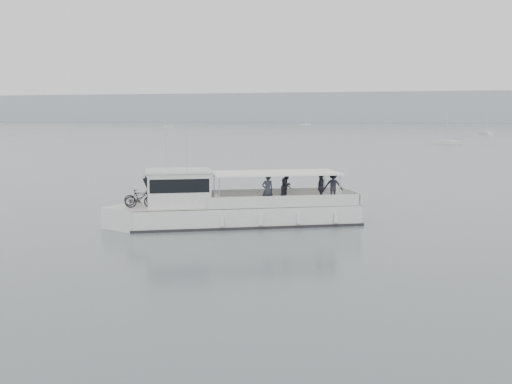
# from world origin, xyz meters

# --- Properties ---
(ground) EXTENTS (1400.00, 1400.00, 0.00)m
(ground) POSITION_xyz_m (0.00, 0.00, 0.00)
(ground) COLOR #505B5F
(ground) RESTS_ON ground
(headland) EXTENTS (1400.00, 90.00, 28.00)m
(headland) POSITION_xyz_m (0.00, 560.00, 14.00)
(headland) COLOR #939EA8
(headland) RESTS_ON ground
(tour_boat) EXTENTS (12.04, 7.25, 5.23)m
(tour_boat) POSITION_xyz_m (-0.15, 2.78, 0.86)
(tour_boat) COLOR silver
(tour_boat) RESTS_ON ground
(moored_fleet) EXTENTS (458.06, 366.21, 11.34)m
(moored_fleet) POSITION_xyz_m (-31.40, 204.74, 0.36)
(moored_fleet) COLOR silver
(moored_fleet) RESTS_ON ground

